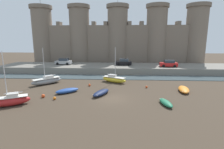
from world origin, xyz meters
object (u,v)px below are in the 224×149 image
rowboat_midflat_left (166,103)px  rowboat_foreground_right (67,91)px  mooring_buoy_near_channel (147,87)px  mooring_buoy_mid_mud (55,98)px  sailboat_foreground_centre (114,79)px  sailboat_midflat_right (10,101)px  car_quay_east (169,64)px  sailboat_midflat_centre (47,81)px  mooring_buoy_near_shore (90,85)px  mooring_buoy_off_centre (43,96)px  rowboat_near_channel_left (184,89)px  car_quay_centre_west (64,62)px  car_quay_centre_east (124,62)px  rowboat_foreground_left (101,93)px

rowboat_midflat_left → rowboat_foreground_right: size_ratio=0.87×
mooring_buoy_near_channel → mooring_buoy_mid_mud: (-13.42, -6.55, 0.02)m
sailboat_foreground_centre → sailboat_midflat_right: bearing=-134.3°
mooring_buoy_near_channel → rowboat_midflat_left: bearing=-80.1°
mooring_buoy_near_channel → car_quay_east: car_quay_east is taller
sailboat_midflat_centre → mooring_buoy_near_channel: bearing=-5.1°
rowboat_foreground_right → mooring_buoy_near_shore: bearing=56.0°
sailboat_midflat_centre → rowboat_foreground_right: 7.34m
rowboat_midflat_left → sailboat_midflat_centre: bearing=154.3°
mooring_buoy_near_channel → mooring_buoy_off_centre: size_ratio=0.77×
mooring_buoy_near_channel → rowboat_near_channel_left: bearing=-16.5°
sailboat_midflat_centre → car_quay_east: size_ratio=1.60×
car_quay_centre_west → car_quay_centre_east: size_ratio=1.00×
mooring_buoy_mid_mud → mooring_buoy_near_channel: bearing=26.0°
sailboat_foreground_centre → mooring_buoy_near_shore: sailboat_foreground_centre is taller
mooring_buoy_mid_mud → car_quay_centre_east: car_quay_centre_east is taller
rowboat_foreground_right → mooring_buoy_mid_mud: bearing=-104.1°
sailboat_midflat_right → car_quay_centre_west: sailboat_midflat_right is taller
rowboat_near_channel_left → mooring_buoy_near_channel: bearing=163.5°
rowboat_near_channel_left → mooring_buoy_near_shore: 15.67m
rowboat_foreground_right → mooring_buoy_mid_mud: rowboat_foreground_right is taller
sailboat_midflat_right → car_quay_centre_east: 28.30m
rowboat_midflat_left → car_quay_east: bearing=75.0°
mooring_buoy_mid_mud → sailboat_midflat_centre: bearing=119.3°
car_quay_centre_east → rowboat_midflat_left: bearing=-77.5°
car_quay_east → mooring_buoy_near_channel: bearing=-117.7°
rowboat_near_channel_left → car_quay_centre_east: bearing=118.8°
rowboat_foreground_right → rowboat_near_channel_left: (18.23, 1.73, -0.01)m
rowboat_foreground_right → car_quay_centre_east: size_ratio=0.89×
mooring_buoy_near_channel → car_quay_east: size_ratio=0.09×
mooring_buoy_mid_mud → car_quay_east: 28.52m
rowboat_foreground_left → car_quay_centre_east: 19.95m
rowboat_foreground_left → mooring_buoy_off_centre: rowboat_foreground_left is taller
rowboat_foreground_left → rowboat_near_channel_left: rowboat_foreground_left is taller
rowboat_foreground_right → car_quay_centre_east: car_quay_centre_east is taller
rowboat_foreground_left → mooring_buoy_near_channel: 8.39m
mooring_buoy_off_centre → mooring_buoy_mid_mud: size_ratio=1.20×
sailboat_midflat_centre → rowboat_foreground_right: bearing=-43.0°
car_quay_centre_west → sailboat_midflat_right: bearing=-86.9°
rowboat_near_channel_left → mooring_buoy_mid_mud: bearing=-165.6°
mooring_buoy_near_channel → mooring_buoy_mid_mud: 14.93m
rowboat_foreground_right → car_quay_centre_west: 20.33m
rowboat_foreground_left → mooring_buoy_near_channel: size_ratio=10.51×
mooring_buoy_mid_mud → mooring_buoy_off_centre: bearing=157.8°
sailboat_midflat_centre → mooring_buoy_near_shore: (8.09, -0.96, -0.44)m
rowboat_midflat_left → car_quay_east: (5.64, 20.96, 2.06)m
rowboat_midflat_left → sailboat_foreground_centre: (-7.06, 11.36, 0.31)m
mooring_buoy_near_channel → car_quay_centre_east: 15.95m
rowboat_foreground_right → car_quay_east: 25.80m
rowboat_foreground_right → mooring_buoy_near_channel: rowboat_foreground_right is taller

